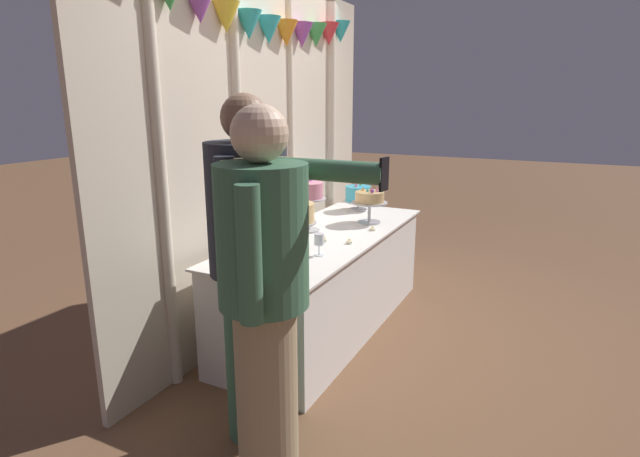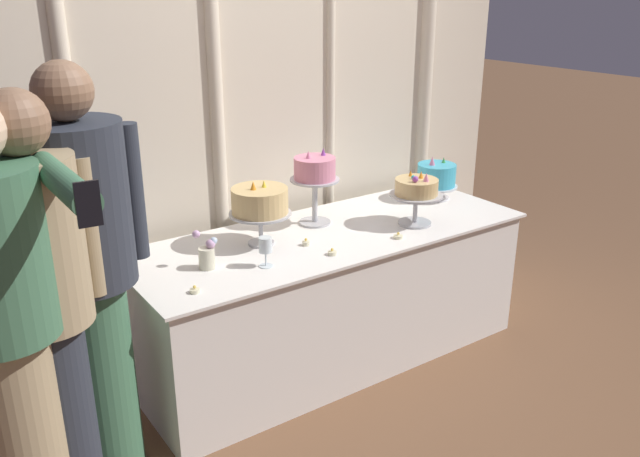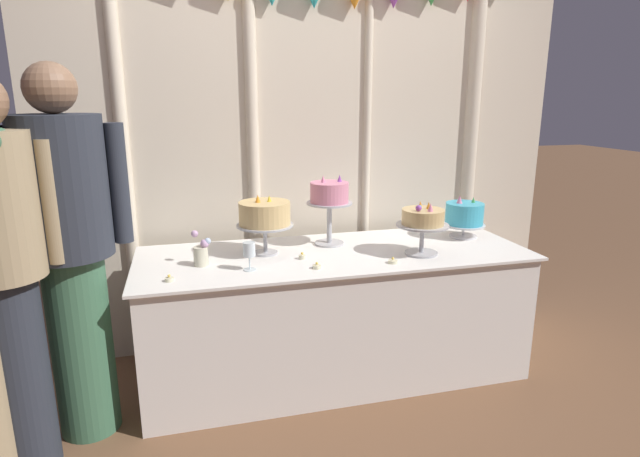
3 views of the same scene
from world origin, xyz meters
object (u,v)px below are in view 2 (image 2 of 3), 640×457
at_px(flower_vase, 207,254).
at_px(tealight_far_left, 195,291).
at_px(cake_display_midleft, 315,173).
at_px(cake_display_rightmost, 436,177).
at_px(cake_table, 330,296).
at_px(cake_display_leftmost, 260,202).
at_px(cake_display_midright, 416,191).
at_px(tealight_near_left, 306,243).
at_px(guest_man_dark_suit, 45,309).
at_px(wine_glass, 265,246).
at_px(tealight_far_right, 398,237).
at_px(guest_girl_blue_dress, 5,333).
at_px(guest_man_pink_jacket, 87,270).
at_px(tealight_near_right, 332,253).

relative_size(flower_vase, tealight_far_left, 4.19).
xyz_separation_m(cake_display_midleft, cake_display_rightmost, (0.84, -0.06, -0.14)).
relative_size(cake_table, cake_display_leftmost, 6.47).
height_order(cake_display_midright, tealight_far_left, cake_display_midright).
xyz_separation_m(tealight_far_left, tealight_near_left, (0.68, 0.17, 0.00)).
xyz_separation_m(cake_display_midright, cake_display_rightmost, (0.40, 0.26, -0.05)).
distance_m(flower_vase, guest_man_dark_suit, 0.87).
xyz_separation_m(cake_display_leftmost, guest_man_dark_suit, (-1.12, -0.49, -0.03)).
height_order(cake_display_midleft, wine_glass, cake_display_midleft).
height_order(flower_vase, tealight_far_right, flower_vase).
distance_m(cake_display_leftmost, guest_girl_blue_dress, 1.40).
xyz_separation_m(cake_display_leftmost, cake_display_rightmost, (1.22, 0.04, -0.08)).
bearing_deg(guest_man_pink_jacket, cake_display_midright, 1.79).
relative_size(tealight_far_left, guest_man_pink_jacket, 0.02).
relative_size(cake_display_leftmost, tealight_far_right, 6.89).
bearing_deg(tealight_near_left, cake_table, 19.91).
bearing_deg(flower_vase, tealight_far_left, -127.79).
height_order(cake_display_midleft, tealight_far_right, cake_display_midleft).
height_order(flower_vase, tealight_far_left, flower_vase).
height_order(wine_glass, flower_vase, flower_vase).
bearing_deg(cake_display_midleft, cake_display_rightmost, -3.97).
bearing_deg(cake_display_leftmost, tealight_near_right, -56.22).
xyz_separation_m(cake_display_rightmost, tealight_near_left, (-1.05, -0.18, -0.12)).
bearing_deg(flower_vase, cake_display_leftmost, 17.84).
bearing_deg(tealight_far_right, cake_display_midleft, 117.66).
bearing_deg(cake_display_midleft, guest_girl_blue_dress, -157.56).
xyz_separation_m(cake_display_leftmost, guest_man_pink_jacket, (-0.92, -0.28, -0.02)).
height_order(flower_vase, tealight_near_right, flower_vase).
relative_size(tealight_far_right, guest_man_dark_suit, 0.03).
relative_size(cake_table, guest_man_pink_jacket, 1.26).
bearing_deg(cake_table, wine_glass, -159.90).
height_order(cake_display_rightmost, tealight_far_right, cake_display_rightmost).
xyz_separation_m(cake_display_midright, wine_glass, (-0.94, -0.03, -0.09)).
height_order(cake_display_leftmost, wine_glass, cake_display_leftmost).
bearing_deg(cake_display_midright, guest_man_pink_jacket, -178.21).
relative_size(cake_display_leftmost, wine_glass, 2.33).
relative_size(wine_glass, tealight_far_right, 2.95).
bearing_deg(cake_table, tealight_far_left, -164.33).
relative_size(cake_display_leftmost, tealight_far_left, 7.93).
relative_size(tealight_near_left, tealight_near_right, 0.90).
distance_m(cake_table, tealight_near_left, 0.44).
bearing_deg(guest_girl_blue_dress, wine_glass, 16.52).
bearing_deg(cake_display_midright, guest_man_dark_suit, -172.06).
height_order(tealight_near_left, guest_man_dark_suit, guest_man_dark_suit).
bearing_deg(tealight_near_left, wine_glass, -159.77).
distance_m(tealight_far_left, tealight_near_left, 0.70).
xyz_separation_m(wine_glass, guest_girl_blue_dress, (-1.15, -0.34, 0.08)).
height_order(flower_vase, guest_girl_blue_dress, guest_girl_blue_dress).
bearing_deg(guest_girl_blue_dress, guest_man_pink_jacket, 41.82).
bearing_deg(cake_display_midright, cake_display_midleft, 143.94).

